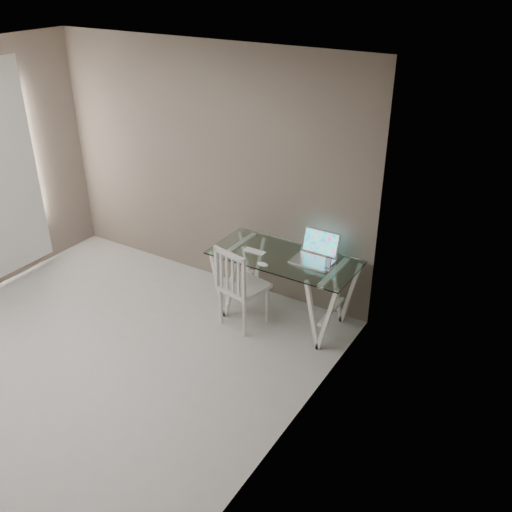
# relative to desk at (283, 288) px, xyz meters

# --- Properties ---
(room) EXTENTS (4.50, 4.52, 2.71)m
(room) POSITION_rel_desk_xyz_m (-1.26, -1.83, 1.33)
(room) COLOR #ACAAA5
(room) RESTS_ON ground
(desk) EXTENTS (1.50, 0.70, 0.75)m
(desk) POSITION_rel_desk_xyz_m (0.00, 0.00, 0.00)
(desk) COLOR silver
(desk) RESTS_ON ground
(chair) EXTENTS (0.49, 0.49, 0.92)m
(chair) POSITION_rel_desk_xyz_m (-0.32, -0.35, 0.12)
(chair) COLOR silver
(chair) RESTS_ON ground
(laptop) EXTENTS (0.40, 0.36, 0.27)m
(laptop) POSITION_rel_desk_xyz_m (0.29, 0.12, 0.43)
(laptop) COLOR silver
(laptop) RESTS_ON desk
(keyboard) EXTENTS (0.25, 0.11, 0.01)m
(keyboard) POSITION_rel_desk_xyz_m (-0.31, -0.06, 0.37)
(keyboard) COLOR silver
(keyboard) RESTS_ON desk
(mouse) EXTENTS (0.12, 0.07, 0.04)m
(mouse) POSITION_rel_desk_xyz_m (-0.09, -0.28, 0.38)
(mouse) COLOR white
(mouse) RESTS_ON desk
(phone_dock) EXTENTS (0.07, 0.07, 0.13)m
(phone_dock) POSITION_rel_desk_xyz_m (0.48, -0.01, 0.40)
(phone_dock) COLOR white
(phone_dock) RESTS_ON desk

